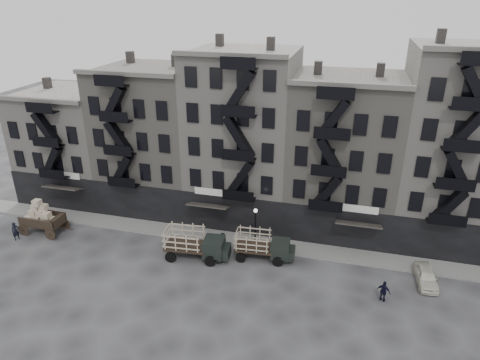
% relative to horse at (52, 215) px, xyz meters
% --- Properties ---
extents(ground, '(140.00, 140.00, 0.00)m').
position_rel_horse_xyz_m(ground, '(18.50, -2.24, -0.81)').
color(ground, '#38383A').
rests_on(ground, ground).
extents(sidewalk, '(55.00, 2.50, 0.15)m').
position_rel_horse_xyz_m(sidewalk, '(18.50, 1.51, -0.73)').
color(sidewalk, slate).
rests_on(sidewalk, ground).
extents(building_west, '(10.00, 11.35, 13.20)m').
position_rel_horse_xyz_m(building_west, '(-1.50, 7.59, 5.19)').
color(building_west, '#9B978E').
rests_on(building_west, ground).
extents(building_midwest, '(10.00, 11.35, 16.20)m').
position_rel_horse_xyz_m(building_midwest, '(8.50, 7.59, 6.69)').
color(building_midwest, slate).
rests_on(building_midwest, ground).
extents(building_center, '(10.00, 11.35, 18.20)m').
position_rel_horse_xyz_m(building_center, '(18.50, 7.59, 7.69)').
color(building_center, '#9B978E').
rests_on(building_center, ground).
extents(building_mideast, '(10.00, 11.35, 16.20)m').
position_rel_horse_xyz_m(building_mideast, '(28.50, 7.59, 6.69)').
color(building_mideast, slate).
rests_on(building_mideast, ground).
extents(building_east, '(10.00, 11.35, 19.20)m').
position_rel_horse_xyz_m(building_east, '(38.50, 7.59, 8.19)').
color(building_east, '#9B978E').
rests_on(building_east, ground).
extents(lamp_post, '(0.36, 0.36, 4.28)m').
position_rel_horse_xyz_m(lamp_post, '(21.50, 0.36, 1.98)').
color(lamp_post, black).
rests_on(lamp_post, ground).
extents(horse, '(1.99, 1.05, 1.62)m').
position_rel_horse_xyz_m(horse, '(0.00, 0.00, 0.00)').
color(horse, beige).
rests_on(horse, ground).
extents(wagon, '(4.26, 2.33, 3.58)m').
position_rel_horse_xyz_m(wagon, '(0.38, -1.90, 1.24)').
color(wagon, black).
rests_on(wagon, ground).
extents(stake_truck_west, '(5.92, 2.79, 2.89)m').
position_rel_horse_xyz_m(stake_truck_west, '(16.62, -2.22, 0.84)').
color(stake_truck_west, black).
rests_on(stake_truck_west, ground).
extents(stake_truck_east, '(5.38, 2.49, 2.64)m').
position_rel_horse_xyz_m(stake_truck_east, '(22.48, -0.80, 0.70)').
color(stake_truck_east, black).
rests_on(stake_truck_east, ground).
extents(car_east, '(1.79, 3.92, 1.30)m').
position_rel_horse_xyz_m(car_east, '(36.20, -0.88, -0.16)').
color(car_east, silver).
rests_on(car_east, ground).
extents(pedestrian_west, '(0.72, 0.80, 1.85)m').
position_rel_horse_xyz_m(pedestrian_west, '(-1.19, -3.78, 0.12)').
color(pedestrian_west, black).
rests_on(pedestrian_west, ground).
extents(pedestrian_mid, '(1.19, 1.08, 2.01)m').
position_rel_horse_xyz_m(pedestrian_mid, '(18.67, -0.76, 0.20)').
color(pedestrian_mid, black).
rests_on(pedestrian_mid, ground).
extents(policeman, '(1.15, 0.84, 1.81)m').
position_rel_horse_xyz_m(policeman, '(32.70, -4.13, 0.10)').
color(policeman, black).
rests_on(policeman, ground).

